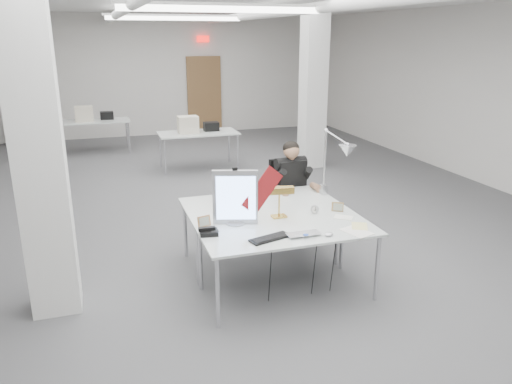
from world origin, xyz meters
TOP-DOWN VIEW (x-y plane):
  - room_shell at (0.04, 0.13)m, footprint 10.04×14.04m
  - desk_main at (0.00, -2.50)m, footprint 1.80×0.90m
  - desk_second at (0.00, -1.60)m, footprint 1.80×0.90m
  - bg_desk_a at (0.20, 3.00)m, footprint 1.60×0.80m
  - bg_desk_b at (-1.80, 5.20)m, footprint 1.60×0.80m
  - filing_cabinet at (-3.50, 6.65)m, footprint 0.45×0.55m
  - office_chair at (0.61, -1.01)m, footprint 0.52×0.52m
  - seated_person at (0.61, -1.06)m, footprint 0.51×0.61m
  - monitor at (-0.47, -2.20)m, footprint 0.46×0.18m
  - pennant at (-0.18, -2.23)m, footprint 0.48×0.09m
  - keyboard at (-0.26, -2.70)m, footprint 0.44×0.25m
  - laptop at (0.08, -2.77)m, footprint 0.35×0.22m
  - mouse at (0.31, -2.81)m, footprint 0.10×0.08m
  - bankers_lamp at (0.03, -2.15)m, footprint 0.31×0.16m
  - desk_phone at (-0.80, -2.40)m, footprint 0.20×0.18m
  - picture_frame_left at (-0.80, -2.17)m, footprint 0.15×0.08m
  - picture_frame_right at (0.73, -2.17)m, footprint 0.13×0.09m
  - desk_clock at (0.45, -2.16)m, footprint 0.10×0.06m
  - paper_stack_a at (0.63, -2.79)m, footprint 0.29×0.35m
  - paper_stack_b at (0.73, -2.67)m, footprint 0.25×0.27m
  - paper_stack_c at (0.69, -2.38)m, footprint 0.24×0.23m
  - beige_monitor at (-0.27, -1.57)m, footprint 0.40×0.39m
  - architect_lamp at (0.85, -1.80)m, footprint 0.24×0.69m

SIDE VIEW (x-z plane):
  - office_chair at x=0.61m, z-range 0.00..0.97m
  - filing_cabinet at x=-3.50m, z-range 0.00..1.20m
  - desk_main at x=0.00m, z-range 0.73..0.75m
  - desk_second at x=0.00m, z-range 0.73..0.75m
  - bg_desk_a at x=0.20m, z-range 0.73..0.75m
  - bg_desk_b at x=-1.80m, z-range 0.73..0.75m
  - paper_stack_c at x=0.69m, z-range 0.76..0.76m
  - paper_stack_a at x=0.63m, z-range 0.76..0.76m
  - paper_stack_b at x=0.73m, z-range 0.76..0.76m
  - keyboard at x=-0.26m, z-range 0.76..0.78m
  - laptop at x=0.08m, z-range 0.76..0.78m
  - mouse at x=0.31m, z-range 0.76..0.79m
  - desk_phone at x=-0.80m, z-range 0.76..0.80m
  - desk_clock at x=0.45m, z-range 0.76..0.85m
  - picture_frame_right at x=0.73m, z-range 0.75..0.86m
  - picture_frame_left at x=-0.80m, z-range 0.75..0.87m
  - seated_person at x=0.61m, z-range 0.47..1.33m
  - bankers_lamp at x=0.03m, z-range 0.75..1.09m
  - beige_monitor at x=-0.27m, z-range 0.75..1.10m
  - monitor at x=-0.47m, z-range 0.75..1.34m
  - pennant at x=-0.18m, z-range 0.84..1.36m
  - architect_lamp at x=0.85m, z-range 0.76..1.64m
  - room_shell at x=0.04m, z-range 0.07..3.31m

